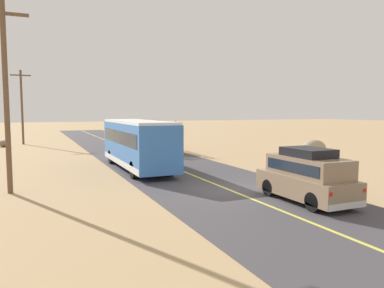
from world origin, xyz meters
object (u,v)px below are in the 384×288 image
at_px(boulder_near_shoulder, 4,144).
at_px(suv_near, 307,175).
at_px(livestock_truck, 143,131).
at_px(power_pole_near, 6,92).
at_px(boulder_mid_field, 314,149).
at_px(power_pole_mid, 22,105).
at_px(bus, 137,143).

bearing_deg(boulder_near_shoulder, suv_near, -67.12).
xyz_separation_m(livestock_truck, power_pole_near, (-11.58, -17.93, 2.93)).
height_order(suv_near, power_pole_near, power_pole_near).
relative_size(livestock_truck, power_pole_near, 1.10).
bearing_deg(suv_near, boulder_near_shoulder, 112.88).
xyz_separation_m(livestock_truck, boulder_mid_field, (10.92, -13.16, -1.06)).
bearing_deg(livestock_truck, power_pole_near, -122.86).
bearing_deg(power_pole_mid, power_pole_near, -90.00).
bearing_deg(bus, power_pole_near, -148.63).
distance_m(suv_near, power_pole_mid, 36.47).
relative_size(power_pole_near, power_pole_mid, 1.04).
xyz_separation_m(bus, power_pole_mid, (-7.36, 23.01, 2.80)).
bearing_deg(suv_near, power_pole_mid, 108.65).
relative_size(suv_near, power_pole_near, 0.52).
xyz_separation_m(bus, boulder_mid_field, (15.15, 0.28, -1.01)).
height_order(suv_near, boulder_mid_field, suv_near).
bearing_deg(boulder_mid_field, power_pole_near, -168.04).
bearing_deg(power_pole_mid, boulder_near_shoulder, -127.46).
distance_m(bus, boulder_mid_field, 15.18).
bearing_deg(boulder_near_shoulder, power_pole_near, -85.71).
distance_m(bus, power_pole_near, 9.12).
height_order(livestock_truck, power_pole_mid, power_pole_mid).
height_order(power_pole_mid, boulder_near_shoulder, power_pole_mid).
bearing_deg(suv_near, boulder_mid_field, 46.99).
bearing_deg(power_pole_mid, livestock_truck, -39.55).
height_order(power_pole_mid, boulder_mid_field, power_pole_mid).
bearing_deg(boulder_mid_field, boulder_near_shoulder, 140.25).
relative_size(power_pole_near, boulder_near_shoulder, 7.87).
bearing_deg(boulder_near_shoulder, bus, -65.81).
bearing_deg(bus, boulder_near_shoulder, 114.19).
distance_m(boulder_near_shoulder, boulder_mid_field, 31.71).
bearing_deg(boulder_mid_field, power_pole_mid, 134.72).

